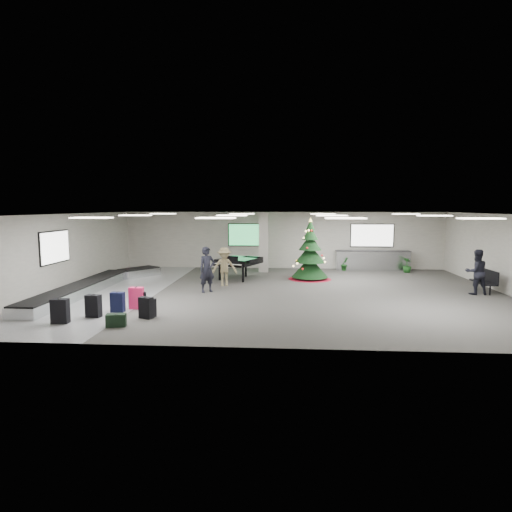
# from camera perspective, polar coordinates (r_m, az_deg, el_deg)

# --- Properties ---
(ground) EXTENTS (18.00, 18.00, 0.00)m
(ground) POSITION_cam_1_polar(r_m,az_deg,el_deg) (17.61, 3.33, -4.86)
(ground) COLOR #3B3936
(ground) RESTS_ON ground
(room_envelope) EXTENTS (18.02, 14.02, 3.21)m
(room_envelope) POSITION_cam_1_polar(r_m,az_deg,el_deg) (17.98, 2.18, 2.88)
(room_envelope) COLOR beige
(room_envelope) RESTS_ON ground
(baggage_carousel) EXTENTS (2.28, 9.71, 0.43)m
(baggage_carousel) POSITION_cam_1_polar(r_m,az_deg,el_deg) (19.24, -20.77, -3.66)
(baggage_carousel) COLOR silver
(baggage_carousel) RESTS_ON ground
(service_counter) EXTENTS (4.05, 0.65, 1.08)m
(service_counter) POSITION_cam_1_polar(r_m,az_deg,el_deg) (24.57, 15.26, -0.53)
(service_counter) COLOR silver
(service_counter) RESTS_ON ground
(suitcase_0) EXTENTS (0.50, 0.33, 0.74)m
(suitcase_0) POSITION_cam_1_polar(r_m,az_deg,el_deg) (14.57, -20.85, -6.26)
(suitcase_0) COLOR black
(suitcase_0) RESTS_ON ground
(suitcase_1) EXTENTS (0.49, 0.37, 0.69)m
(suitcase_1) POSITION_cam_1_polar(r_m,az_deg,el_deg) (13.95, -14.45, -6.69)
(suitcase_1) COLOR black
(suitcase_1) RESTS_ON ground
(pink_suitcase) EXTENTS (0.49, 0.29, 0.76)m
(pink_suitcase) POSITION_cam_1_polar(r_m,az_deg,el_deg) (15.31, -15.66, -5.42)
(pink_suitcase) COLOR #ED1F58
(pink_suitcase) RESTS_ON ground
(suitcase_3) EXTENTS (0.42, 0.38, 0.57)m
(suitcase_3) POSITION_cam_1_polar(r_m,az_deg,el_deg) (15.35, -15.19, -5.73)
(suitcase_3) COLOR black
(suitcase_3) RESTS_ON ground
(navy_suitcase) EXTENTS (0.44, 0.26, 0.69)m
(navy_suitcase) POSITION_cam_1_polar(r_m,az_deg,el_deg) (15.01, -17.97, -5.87)
(navy_suitcase) COLOR black
(navy_suitcase) RESTS_ON ground
(suitcase_5) EXTENTS (0.51, 0.29, 0.77)m
(suitcase_5) POSITION_cam_1_polar(r_m,az_deg,el_deg) (14.21, -24.65, -6.70)
(suitcase_5) COLOR black
(suitcase_5) RESTS_ON ground
(green_duffel) EXTENTS (0.61, 0.39, 0.39)m
(green_duffel) POSITION_cam_1_polar(r_m,az_deg,el_deg) (13.29, -18.15, -8.14)
(green_duffel) COLOR black
(green_duffel) RESTS_ON ground
(suitcase_7) EXTENTS (0.45, 0.31, 0.61)m
(suitcase_7) POSITION_cam_1_polar(r_m,az_deg,el_deg) (14.13, -14.03, -6.69)
(suitcase_7) COLOR black
(suitcase_7) RESTS_ON ground
(christmas_tree) EXTENTS (2.08, 2.08, 2.97)m
(christmas_tree) POSITION_cam_1_polar(r_m,az_deg,el_deg) (20.77, 7.20, -0.31)
(christmas_tree) COLOR maroon
(christmas_tree) RESTS_ON ground
(grand_piano) EXTENTS (2.27, 2.54, 1.20)m
(grand_piano) POSITION_cam_1_polar(r_m,az_deg,el_deg) (20.69, -2.41, -0.75)
(grand_piano) COLOR black
(grand_piano) RESTS_ON ground
(bench) EXTENTS (0.52, 1.49, 0.94)m
(bench) POSITION_cam_1_polar(r_m,az_deg,el_deg) (19.86, 28.32, -2.79)
(bench) COLOR black
(bench) RESTS_ON ground
(traveler_a) EXTENTS (0.82, 0.77, 1.87)m
(traveler_a) POSITION_cam_1_polar(r_m,az_deg,el_deg) (17.60, -6.54, -1.80)
(traveler_a) COLOR black
(traveler_a) RESTS_ON ground
(traveler_b) EXTENTS (1.21, 0.85, 1.71)m
(traveler_b) POSITION_cam_1_polar(r_m,az_deg,el_deg) (18.97, -4.23, -1.43)
(traveler_b) COLOR #827450
(traveler_b) RESTS_ON ground
(traveler_bench) EXTENTS (0.94, 0.76, 1.81)m
(traveler_bench) POSITION_cam_1_polar(r_m,az_deg,el_deg) (19.17, 27.31, -1.91)
(traveler_bench) COLOR black
(traveler_bench) RESTS_ON ground
(potted_plant_left) EXTENTS (0.51, 0.49, 0.72)m
(potted_plant_left) POSITION_cam_1_polar(r_m,az_deg,el_deg) (23.97, 11.75, -1.06)
(potted_plant_left) COLOR #16451B
(potted_plant_left) RESTS_ON ground
(potted_plant_right) EXTENTS (0.63, 0.63, 0.80)m
(potted_plant_right) POSITION_cam_1_polar(r_m,az_deg,el_deg) (24.15, 19.51, -1.15)
(potted_plant_right) COLOR #16451B
(potted_plant_right) RESTS_ON ground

